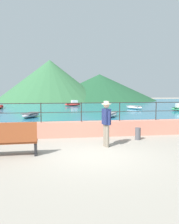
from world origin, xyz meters
The scene contains 14 objects.
ground_plane centered at (0.00, 0.00, 0.00)m, with size 120.00×120.00×0.00m, color gray.
promenade_wall centered at (0.00, 3.20, 0.35)m, with size 20.00×0.56×0.70m, color tan.
railing centered at (0.00, 3.20, 1.32)m, with size 18.44×0.04×0.90m.
lake_water centered at (0.00, 25.84, 0.03)m, with size 64.00×44.32×0.06m, color #236B89.
hill_main centered at (-1.84, 40.81, 4.17)m, with size 21.62×21.62×8.34m, color #33663D.
hill_secondary centered at (8.90, 42.98, 2.87)m, with size 24.76×24.76×5.73m, color #1E4C2D.
bench_main centered at (-2.68, 0.26, 0.56)m, with size 1.72×0.61×1.13m.
person_walking centered at (0.70, 1.09, 0.98)m, with size 0.38×0.56×1.75m.
bollard centered at (2.35, 2.10, 0.26)m, with size 0.24×0.24×0.53m, color #4C4C51.
boat_0 centered at (1.43, 24.44, 0.33)m, with size 2.44×1.39×0.76m.
boat_2 centered at (3.16, 10.33, 0.26)m, with size 1.95×2.44×0.36m.
boat_3 centered at (-3.03, 11.13, 0.26)m, with size 1.67×2.47×0.36m.
boat_5 centered at (7.88, 17.90, 0.26)m, with size 1.82×2.46×0.36m.
boat_7 centered at (-7.59, 21.45, 0.26)m, with size 1.33×2.43×1.79m.
Camera 1 is at (-1.30, -7.45, 2.14)m, focal length 37.22 mm.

